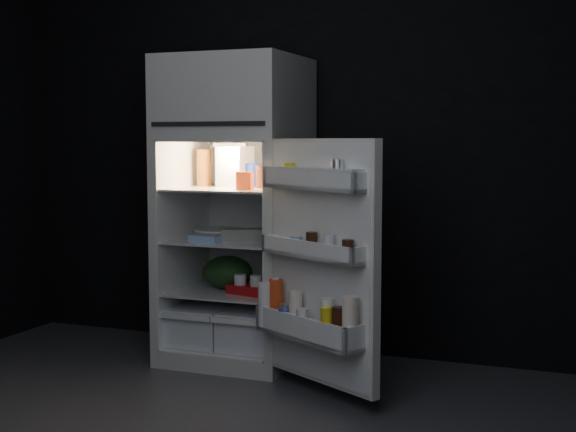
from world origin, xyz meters
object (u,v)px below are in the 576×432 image
at_px(fridge_door, 318,266).
at_px(yogurt_tray, 250,290).
at_px(egg_carton, 248,235).
at_px(refrigerator, 237,199).
at_px(milk_jug, 235,167).

relative_size(fridge_door, yogurt_tray, 4.91).
distance_m(fridge_door, yogurt_tray, 0.74).
distance_m(fridge_door, egg_carton, 0.75).
distance_m(refrigerator, yogurt_tray, 0.54).
height_order(fridge_door, yogurt_tray, fridge_door).
height_order(refrigerator, yogurt_tray, refrigerator).
relative_size(refrigerator, egg_carton, 5.85).
bearing_deg(milk_jug, refrigerator, -46.80).
height_order(refrigerator, milk_jug, refrigerator).
bearing_deg(milk_jug, fridge_door, -31.94).
relative_size(milk_jug, egg_carton, 0.79).
xyz_separation_m(fridge_door, milk_jug, (-0.74, 0.61, 0.46)).
height_order(fridge_door, milk_jug, fridge_door).
bearing_deg(milk_jug, egg_carton, -37.35).
height_order(milk_jug, egg_carton, milk_jug).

